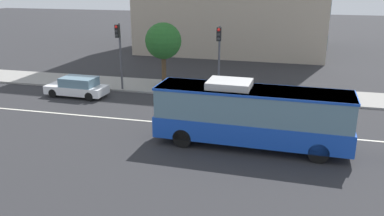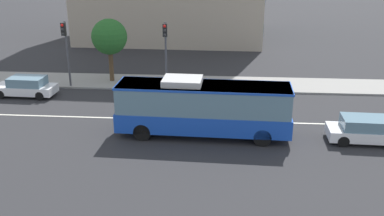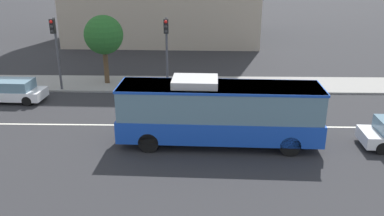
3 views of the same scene
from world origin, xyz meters
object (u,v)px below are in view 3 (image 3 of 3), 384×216
street_tree_kerbside_left (104,35)px  traffic_light_near_corner (55,42)px  transit_bus (219,111)px  traffic_light_mid_block (166,42)px  sedan_white (11,91)px

street_tree_kerbside_left → traffic_light_near_corner: bearing=-148.1°
transit_bus → traffic_light_mid_block: (-3.27, 8.49, 1.75)m
sedan_white → street_tree_kerbside_left: street_tree_kerbside_left is taller
sedan_white → traffic_light_mid_block: size_ratio=0.88×
sedan_white → traffic_light_near_corner: (2.55, 2.14, 2.84)m
transit_bus → sedan_white: bearing=157.2°
sedan_white → traffic_light_near_corner: traffic_light_near_corner is taller
sedan_white → street_tree_kerbside_left: bearing=-141.7°
transit_bus → traffic_light_mid_block: size_ratio=1.94×
transit_bus → street_tree_kerbside_left: street_tree_kerbside_left is taller
traffic_light_near_corner → street_tree_kerbside_left: bearing=126.9°
traffic_light_mid_block → street_tree_kerbside_left: traffic_light_mid_block is taller
sedan_white → traffic_light_near_corner: size_ratio=0.88×
street_tree_kerbside_left → traffic_light_mid_block: bearing=-19.3°
transit_bus → traffic_light_mid_block: bearing=113.0°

